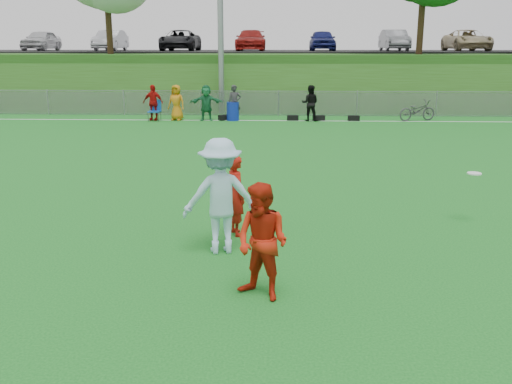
# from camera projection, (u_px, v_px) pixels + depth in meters

# --- Properties ---
(ground) EXTENTS (120.00, 120.00, 0.00)m
(ground) POSITION_uv_depth(u_px,v_px,m) (275.00, 255.00, 10.00)
(ground) COLOR #125619
(ground) RESTS_ON ground
(sideline_far) EXTENTS (60.00, 0.10, 0.01)m
(sideline_far) POSITION_uv_depth(u_px,v_px,m) (278.00, 121.00, 27.40)
(sideline_far) COLOR white
(sideline_far) RESTS_ON ground
(fence) EXTENTS (58.00, 0.06, 1.30)m
(fence) POSITION_uv_depth(u_px,v_px,m) (278.00, 103.00, 29.17)
(fence) COLOR gray
(fence) RESTS_ON ground
(berm) EXTENTS (120.00, 18.00, 3.00)m
(berm) POSITION_uv_depth(u_px,v_px,m) (279.00, 75.00, 39.59)
(berm) COLOR #264B15
(berm) RESTS_ON ground
(parking_lot) EXTENTS (120.00, 12.00, 0.10)m
(parking_lot) POSITION_uv_depth(u_px,v_px,m) (279.00, 51.00, 41.13)
(parking_lot) COLOR black
(parking_lot) RESTS_ON berm
(car_row) EXTENTS (32.04, 5.18, 1.44)m
(car_row) POSITION_uv_depth(u_px,v_px,m) (263.00, 40.00, 40.01)
(car_row) COLOR silver
(car_row) RESTS_ON parking_lot
(spectator_row) EXTENTS (8.53, 0.75, 1.69)m
(spectator_row) POSITION_uv_depth(u_px,v_px,m) (217.00, 103.00, 27.30)
(spectator_row) COLOR #B30E0C
(spectator_row) RESTS_ON ground
(gear_bags) EXTENTS (6.81, 0.56, 0.26)m
(gear_bags) POSITION_uv_depth(u_px,v_px,m) (297.00, 118.00, 27.43)
(gear_bags) COLOR black
(gear_bags) RESTS_ON ground
(player_red_left) EXTENTS (0.57, 0.67, 1.57)m
(player_red_left) POSITION_uv_depth(u_px,v_px,m) (236.00, 195.00, 10.90)
(player_red_left) COLOR #AA140B
(player_red_left) RESTS_ON ground
(player_red_center) EXTENTS (1.05, 1.00, 1.71)m
(player_red_center) POSITION_uv_depth(u_px,v_px,m) (262.00, 242.00, 8.12)
(player_red_center) COLOR red
(player_red_center) RESTS_ON ground
(player_blue) EXTENTS (1.45, 1.03, 2.04)m
(player_blue) POSITION_uv_depth(u_px,v_px,m) (220.00, 196.00, 9.93)
(player_blue) COLOR #A6D1E6
(player_blue) RESTS_ON ground
(frisbee) EXTENTS (0.29, 0.29, 0.03)m
(frisbee) POSITION_uv_depth(u_px,v_px,m) (474.00, 173.00, 11.58)
(frisbee) COLOR white
(frisbee) RESTS_ON ground
(recycling_bin) EXTENTS (0.63, 0.63, 0.88)m
(recycling_bin) POSITION_uv_depth(u_px,v_px,m) (233.00, 111.00, 27.40)
(recycling_bin) COLOR #0E239B
(recycling_bin) RESTS_ON ground
(camp_chair) EXTENTS (0.58, 0.59, 0.99)m
(camp_chair) POSITION_uv_depth(u_px,v_px,m) (155.00, 115.00, 27.33)
(camp_chair) COLOR #0D4492
(camp_chair) RESTS_ON ground
(bicycle) EXTENTS (2.00, 1.26, 0.99)m
(bicycle) POSITION_uv_depth(u_px,v_px,m) (417.00, 110.00, 27.26)
(bicycle) COLOR #303033
(bicycle) RESTS_ON ground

